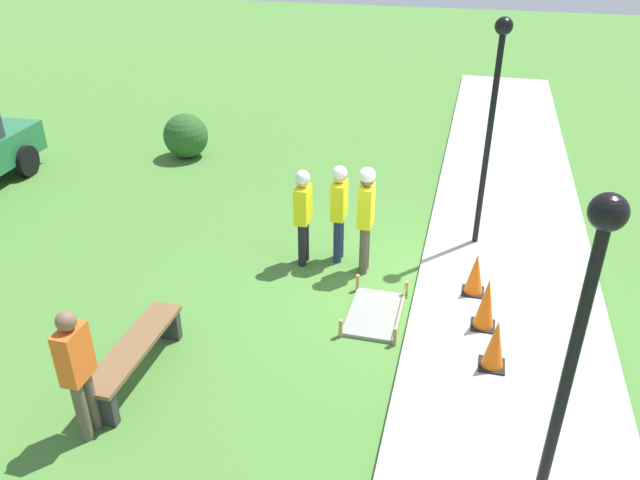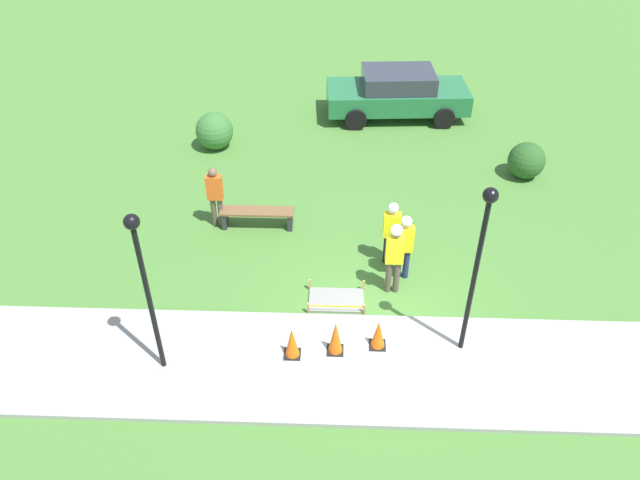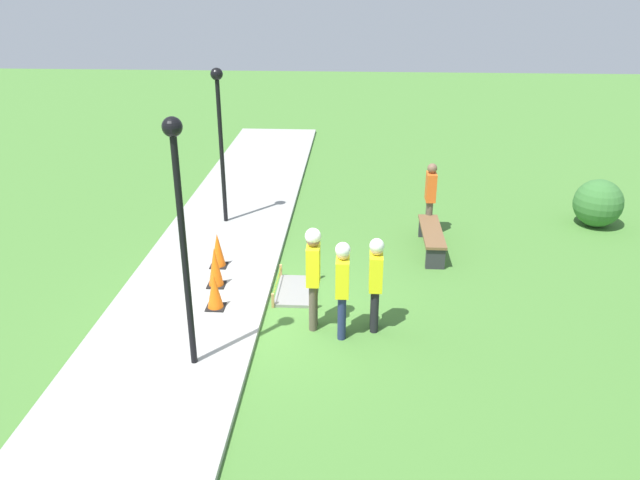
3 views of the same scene
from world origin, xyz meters
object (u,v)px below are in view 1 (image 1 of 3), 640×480
(worker_supervisor, at_px, (339,206))
(worker_assistant, at_px, (366,210))
(park_bench, at_px, (135,353))
(bystander_in_orange_shirt, at_px, (77,368))
(traffic_cone_near_patch, at_px, (495,344))
(worker_trainee, at_px, (303,210))
(lamppost_far, at_px, (577,340))
(lamppost_near, at_px, (493,103))
(traffic_cone_sidewalk_edge, at_px, (475,274))
(traffic_cone_far_patch, at_px, (486,303))

(worker_supervisor, distance_m, worker_assistant, 0.57)
(worker_supervisor, relative_size, worker_assistant, 0.93)
(park_bench, bearing_deg, bystander_in_orange_shirt, 177.96)
(traffic_cone_near_patch, bearing_deg, bystander_in_orange_shirt, 116.56)
(traffic_cone_near_patch, bearing_deg, worker_trainee, 56.21)
(traffic_cone_near_patch, height_order, lamppost_far, lamppost_far)
(worker_supervisor, bearing_deg, worker_trainee, 115.03)
(lamppost_near, bearing_deg, worker_trainee, 115.04)
(bystander_in_orange_shirt, bearing_deg, traffic_cone_sidewalk_edge, -46.54)
(traffic_cone_near_patch, distance_m, bystander_in_orange_shirt, 5.10)
(traffic_cone_near_patch, xyz_separation_m, traffic_cone_far_patch, (0.87, 0.14, 0.04))
(park_bench, xyz_separation_m, lamppost_near, (4.68, -4.16, 2.27))
(traffic_cone_near_patch, bearing_deg, traffic_cone_sidewalk_edge, 10.13)
(park_bench, xyz_separation_m, worker_assistant, (3.36, -2.38, 0.76))
(traffic_cone_near_patch, xyz_separation_m, lamppost_far, (-2.55, -0.37, 2.06))
(lamppost_near, xyz_separation_m, lamppost_far, (-6.00, -0.71, -0.12))
(traffic_cone_far_patch, distance_m, bystander_in_orange_shirt, 5.43)
(worker_trainee, height_order, lamppost_far, lamppost_far)
(lamppost_near, bearing_deg, worker_assistant, 126.62)
(traffic_cone_far_patch, bearing_deg, lamppost_near, 4.57)
(worker_supervisor, distance_m, lamppost_far, 5.96)
(lamppost_near, bearing_deg, traffic_cone_near_patch, -174.34)
(traffic_cone_near_patch, bearing_deg, lamppost_near, 5.66)
(traffic_cone_near_patch, xyz_separation_m, worker_supervisor, (2.38, 2.62, 0.57))
(traffic_cone_sidewalk_edge, bearing_deg, traffic_cone_near_patch, -169.87)
(lamppost_far, bearing_deg, lamppost_near, 6.72)
(traffic_cone_far_patch, xyz_separation_m, bystander_in_orange_shirt, (-3.14, 4.40, 0.48))
(traffic_cone_far_patch, distance_m, lamppost_near, 3.36)
(park_bench, distance_m, worker_trainee, 3.66)
(worker_trainee, bearing_deg, park_bench, 158.50)
(traffic_cone_far_patch, distance_m, traffic_cone_sidewalk_edge, 0.89)
(traffic_cone_sidewalk_edge, relative_size, park_bench, 0.36)
(traffic_cone_near_patch, bearing_deg, traffic_cone_far_patch, 8.88)
(park_bench, relative_size, lamppost_near, 0.49)
(traffic_cone_near_patch, height_order, worker_assistant, worker_assistant)
(traffic_cone_sidewalk_edge, distance_m, bystander_in_orange_shirt, 5.85)
(traffic_cone_near_patch, xyz_separation_m, park_bench, (-1.23, 4.50, -0.09))
(worker_supervisor, xyz_separation_m, bystander_in_orange_shirt, (-4.65, 1.91, -0.05))
(traffic_cone_near_patch, height_order, worker_supervisor, worker_supervisor)
(bystander_in_orange_shirt, bearing_deg, traffic_cone_near_patch, -63.44)
(park_bench, bearing_deg, lamppost_near, -41.62)
(park_bench, relative_size, bystander_in_orange_shirt, 1.11)
(traffic_cone_sidewalk_edge, bearing_deg, bystander_in_orange_shirt, 133.46)
(worker_supervisor, distance_m, lamppost_near, 2.99)
(park_bench, bearing_deg, worker_supervisor, -27.43)
(traffic_cone_near_patch, relative_size, park_bench, 0.38)
(traffic_cone_near_patch, relative_size, traffic_cone_sidewalk_edge, 1.05)
(worker_assistant, bearing_deg, worker_trainee, 90.02)
(worker_trainee, height_order, bystander_in_orange_shirt, bystander_in_orange_shirt)
(bystander_in_orange_shirt, xyz_separation_m, lamppost_near, (5.72, -4.19, 1.66))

